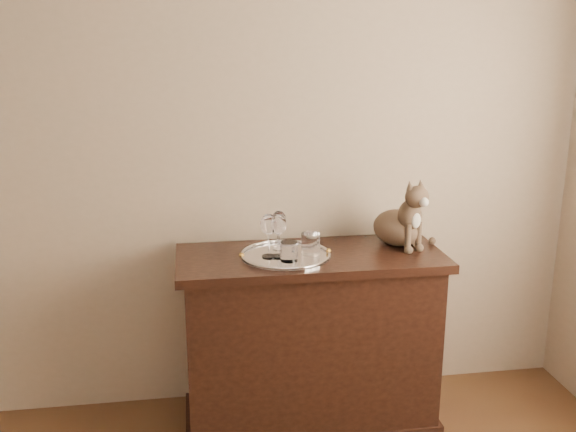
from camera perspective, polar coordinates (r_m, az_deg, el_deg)
The scene contains 9 objects.
wall_back at distance 3.03m, azimuth -10.33°, elevation 6.98°, with size 4.00×0.10×2.70m, color tan.
sideboard at distance 3.05m, azimuth 1.94°, elevation -10.97°, with size 1.20×0.50×0.85m, color black, non-canonical shape.
tray at distance 2.85m, azimuth -0.21°, elevation -3.59°, with size 0.40×0.40×0.01m, color silver.
wine_glass_b at distance 2.90m, azimuth -0.83°, elevation -1.25°, with size 0.07×0.07×0.18m, color white, non-canonical shape.
wine_glass_c at distance 2.80m, azimuth -1.73°, elevation -1.74°, with size 0.07×0.07×0.20m, color white, non-canonical shape.
wine_glass_d at distance 2.80m, azimuth -0.87°, elevation -1.75°, with size 0.07×0.07×0.19m, color silver, non-canonical shape.
tumbler_b at distance 2.76m, azimuth 0.10°, elevation -3.16°, with size 0.08×0.08×0.09m, color white.
tumbler_c at distance 2.85m, azimuth 2.02°, elevation -2.49°, with size 0.08×0.08×0.10m, color white.
cat at distance 3.02m, azimuth 9.79°, elevation 0.49°, with size 0.33×0.31×0.33m, color #4C3B2D, non-canonical shape.
Camera 1 is at (0.08, -0.75, 1.77)m, focal length 40.00 mm.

